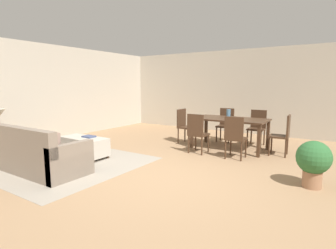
% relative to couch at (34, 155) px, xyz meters
% --- Properties ---
extents(ground_plane, '(10.80, 10.80, 0.00)m').
position_rel_couch_xyz_m(ground_plane, '(2.14, 1.03, -0.30)').
color(ground_plane, '#9E7A56').
extents(wall_back, '(9.00, 0.12, 2.70)m').
position_rel_couch_xyz_m(wall_back, '(2.14, 6.03, 1.05)').
color(wall_back, '#BCB2A0').
rests_on(wall_back, ground_plane).
extents(wall_left, '(0.12, 11.00, 2.70)m').
position_rel_couch_xyz_m(wall_left, '(-2.36, 1.53, 1.05)').
color(wall_left, '#BCB2A0').
rests_on(wall_left, ground_plane).
extents(area_rug, '(3.00, 2.80, 0.01)m').
position_rel_couch_xyz_m(area_rug, '(0.01, 0.58, -0.29)').
color(area_rug, gray).
rests_on(area_rug, ground_plane).
extents(couch, '(2.13, 0.86, 0.86)m').
position_rel_couch_xyz_m(couch, '(0.00, 0.00, 0.00)').
color(couch, gray).
rests_on(couch, ground_plane).
extents(ottoman_table, '(1.10, 0.49, 0.44)m').
position_rel_couch_xyz_m(ottoman_table, '(0.03, 1.12, -0.05)').
color(ottoman_table, '#B7AD9E').
rests_on(ottoman_table, ground_plane).
extents(side_table, '(0.40, 0.40, 0.54)m').
position_rel_couch_xyz_m(side_table, '(-1.36, 0.07, 0.14)').
color(side_table, olive).
rests_on(side_table, ground_plane).
extents(dining_table, '(1.77, 0.95, 0.76)m').
position_rel_couch_xyz_m(dining_table, '(2.41, 3.60, 0.38)').
color(dining_table, '#422B1C').
rests_on(dining_table, ground_plane).
extents(dining_chair_near_left, '(0.41, 0.41, 0.92)m').
position_rel_couch_xyz_m(dining_chair_near_left, '(1.95, 2.75, 0.22)').
color(dining_chair_near_left, '#422B1C').
rests_on(dining_chair_near_left, ground_plane).
extents(dining_chair_near_right, '(0.41, 0.41, 0.92)m').
position_rel_couch_xyz_m(dining_chair_near_right, '(2.84, 2.76, 0.22)').
color(dining_chair_near_right, '#422B1C').
rests_on(dining_chair_near_right, ground_plane).
extents(dining_chair_far_left, '(0.42, 0.42, 0.92)m').
position_rel_couch_xyz_m(dining_chair_far_left, '(1.99, 4.43, 0.22)').
color(dining_chair_far_left, '#422B1C').
rests_on(dining_chair_far_left, ground_plane).
extents(dining_chair_far_right, '(0.40, 0.40, 0.92)m').
position_rel_couch_xyz_m(dining_chair_far_right, '(2.86, 4.42, 0.22)').
color(dining_chair_far_right, '#422B1C').
rests_on(dining_chair_far_right, ground_plane).
extents(dining_chair_head_east, '(0.43, 0.43, 0.92)m').
position_rel_couch_xyz_m(dining_chair_head_east, '(3.64, 3.62, 0.22)').
color(dining_chair_head_east, '#422B1C').
rests_on(dining_chair_head_east, ground_plane).
extents(dining_chair_head_west, '(0.42, 0.42, 0.92)m').
position_rel_couch_xyz_m(dining_chair_head_west, '(1.12, 3.61, 0.22)').
color(dining_chair_head_west, '#422B1C').
rests_on(dining_chair_head_west, ground_plane).
extents(vase_centerpiece, '(0.10, 0.10, 0.22)m').
position_rel_couch_xyz_m(vase_centerpiece, '(2.36, 3.61, 0.57)').
color(vase_centerpiece, slate).
rests_on(vase_centerpiece, dining_table).
extents(book_on_ottoman, '(0.26, 0.20, 0.03)m').
position_rel_couch_xyz_m(book_on_ottoman, '(0.11, 1.19, 0.16)').
color(book_on_ottoman, '#3F4C72').
rests_on(book_on_ottoman, ottoman_table).
extents(potted_plant, '(0.51, 0.51, 0.73)m').
position_rel_couch_xyz_m(potted_plant, '(4.40, 1.87, 0.14)').
color(potted_plant, '#996B4C').
rests_on(potted_plant, ground_plane).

